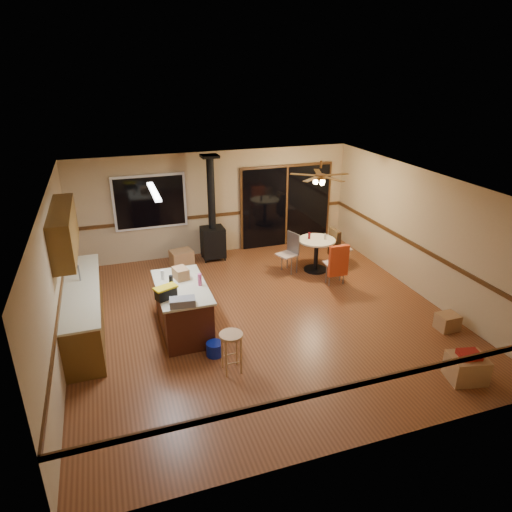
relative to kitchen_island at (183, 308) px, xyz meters
name	(u,v)px	position (x,y,z in m)	size (l,w,h in m)	color
floor	(261,316)	(1.50, 0.00, -0.45)	(7.00, 7.00, 0.00)	brown
ceiling	(262,185)	(1.50, 0.00, 2.15)	(7.00, 7.00, 0.00)	silver
wall_back	(215,203)	(1.50, 3.50, 0.85)	(7.00, 7.00, 0.00)	tan
wall_front	(360,364)	(1.50, -3.50, 0.85)	(7.00, 7.00, 0.00)	tan
wall_left	(56,281)	(-2.00, 0.00, 0.85)	(7.00, 7.00, 0.00)	tan
wall_right	(421,234)	(5.00, 0.00, 0.85)	(7.00, 7.00, 0.00)	tan
chair_rail	(261,269)	(1.50, 0.00, 0.55)	(7.00, 7.00, 0.08)	#442811
window	(150,202)	(-0.10, 3.45, 1.05)	(1.72, 0.10, 1.32)	black
sliding_door	(286,207)	(3.40, 3.45, 0.60)	(2.52, 0.10, 2.10)	black
lower_cabinets	(84,311)	(-1.70, 0.50, -0.02)	(0.60, 3.00, 0.86)	brown
countertop	(80,288)	(-1.70, 0.50, 0.43)	(0.64, 3.04, 0.04)	beige
upper_cabinets	(64,231)	(-1.83, 0.70, 1.45)	(0.35, 2.00, 0.80)	brown
kitchen_island	(183,308)	(0.00, 0.00, 0.00)	(0.88, 1.68, 0.90)	#411B10
wood_stove	(213,232)	(1.30, 3.05, 0.28)	(0.55, 0.50, 2.52)	black
ceiling_fan	(320,178)	(3.43, 1.62, 1.76)	(0.24, 0.24, 0.55)	brown
fluorescent_strip	(154,192)	(-0.30, 0.30, 2.11)	(0.10, 1.20, 0.04)	white
toolbox_grey	(182,302)	(-0.10, -0.72, 0.51)	(0.41, 0.23, 0.13)	slate
toolbox_black	(166,293)	(-0.32, -0.39, 0.54)	(0.34, 0.18, 0.19)	black
toolbox_yellow_lid	(165,288)	(-0.32, -0.39, 0.65)	(0.39, 0.20, 0.03)	gold
box_on_island	(181,273)	(0.05, 0.30, 0.55)	(0.23, 0.31, 0.21)	#9A6E44
bottle_dark	(171,282)	(-0.18, -0.05, 0.57)	(0.07, 0.07, 0.25)	black
bottle_pink	(200,280)	(0.32, -0.09, 0.56)	(0.07, 0.07, 0.22)	#D84C8C
bottle_white	(162,275)	(-0.27, 0.36, 0.54)	(0.06, 0.06, 0.18)	white
bar_stool	(231,352)	(0.50, -1.46, -0.11)	(0.37, 0.37, 0.68)	tan
blue_bucket	(215,349)	(0.34, -0.96, -0.34)	(0.28, 0.28, 0.24)	#0C1EAB
dining_table	(316,249)	(3.43, 1.62, 0.08)	(0.86, 0.86, 0.78)	black
glass_red	(309,236)	(3.28, 1.72, 0.40)	(0.06, 0.06, 0.15)	#590C14
glass_cream	(325,237)	(3.61, 1.57, 0.39)	(0.06, 0.06, 0.13)	beige
chair_left	(290,248)	(2.83, 1.75, 0.14)	(0.51, 0.51, 0.51)	tan
chair_near	(338,261)	(3.52, 0.74, 0.14)	(0.44, 0.48, 0.70)	tan
chair_right	(335,243)	(3.95, 1.67, 0.14)	(0.47, 0.44, 0.70)	tan
box_under_window	(182,259)	(0.47, 2.85, -0.25)	(0.51, 0.41, 0.41)	#9A6E44
box_corner_a	(466,368)	(3.87, -2.83, -0.25)	(0.54, 0.46, 0.41)	#9A6E44
box_corner_b	(447,322)	(4.60, -1.53, -0.30)	(0.37, 0.32, 0.30)	#9A6E44
box_small_red	(469,355)	(3.87, -2.83, 0.00)	(0.31, 0.26, 0.08)	maroon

